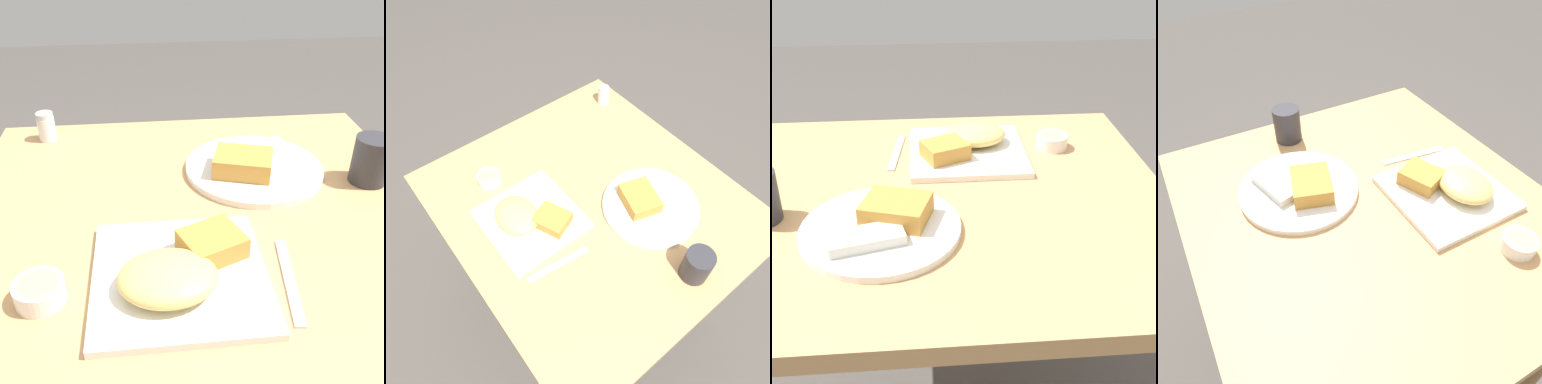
{
  "view_description": "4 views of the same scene",
  "coord_description": "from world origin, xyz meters",
  "views": [
    {
      "loc": [
        -0.09,
        -0.67,
        1.2
      ],
      "look_at": [
        -0.01,
        0.02,
        0.74
      ],
      "focal_mm": 42.0,
      "sensor_mm": 36.0,
      "label": 1
    },
    {
      "loc": [
        0.49,
        -0.44,
        1.64
      ],
      "look_at": [
        -0.03,
        -0.03,
        0.76
      ],
      "focal_mm": 35.0,
      "sensor_mm": 36.0,
      "label": 2
    },
    {
      "loc": [
        0.05,
        0.92,
        1.26
      ],
      "look_at": [
        -0.03,
        0.03,
        0.74
      ],
      "focal_mm": 50.0,
      "sensor_mm": 36.0,
      "label": 3
    },
    {
      "loc": [
        -0.52,
        0.34,
        1.34
      ],
      "look_at": [
        0.04,
        0.04,
        0.75
      ],
      "focal_mm": 35.0,
      "sensor_mm": 36.0,
      "label": 4
    }
  ],
  "objects": [
    {
      "name": "plate_oval_far",
      "position": [
        0.12,
        0.12,
        0.74
      ],
      "size": [
        0.29,
        0.29,
        0.05
      ],
      "color": "white",
      "rests_on": "dining_table"
    },
    {
      "name": "sauce_ramekin",
      "position": [
        -0.25,
        -0.2,
        0.74
      ],
      "size": [
        0.07,
        0.07,
        0.03
      ],
      "color": "white",
      "rests_on": "dining_table"
    },
    {
      "name": "butter_knife",
      "position": [
        0.11,
        -0.2,
        0.72
      ],
      "size": [
        0.04,
        0.18,
        0.0
      ],
      "rotation": [
        0.0,
        0.0,
        1.45
      ],
      "color": "silver",
      "rests_on": "dining_table"
    },
    {
      "name": "plate_square_near",
      "position": [
        -0.05,
        -0.19,
        0.74
      ],
      "size": [
        0.26,
        0.26,
        0.06
      ],
      "color": "white",
      "rests_on": "dining_table"
    },
    {
      "name": "dining_table",
      "position": [
        0.0,
        0.0,
        0.63
      ],
      "size": [
        0.89,
        0.81,
        0.72
      ],
      "color": "tan",
      "rests_on": "ground_plane"
    }
  ]
}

